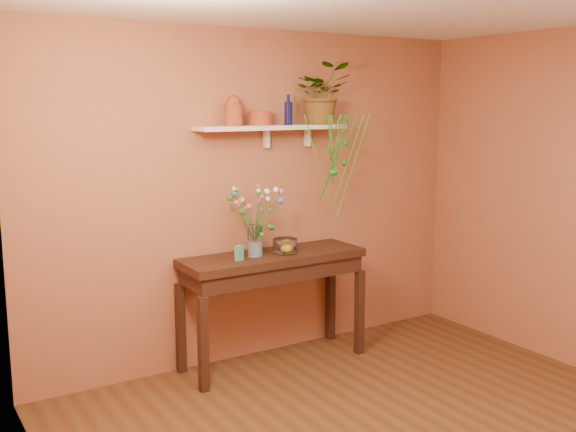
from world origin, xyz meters
TOP-DOWN VIEW (x-y plane):
  - room at (0.00, 0.00)m, footprint 4.04×4.04m
  - sideboard at (-0.03, 1.74)m, footprint 1.51×0.49m
  - wall_shelf at (0.06, 1.87)m, footprint 1.30×0.24m
  - terracotta_jug at (-0.31, 1.85)m, footprint 0.16×0.16m
  - terracotta_pot at (-0.05, 1.90)m, footprint 0.24×0.24m
  - blue_bottle at (0.18, 1.84)m, footprint 0.07×0.07m
  - spider_plant at (0.54, 1.87)m, footprint 0.57×0.53m
  - plant_fronds at (0.58, 1.70)m, footprint 0.64×0.42m
  - glass_vase at (-0.19, 1.74)m, footprint 0.12×0.12m
  - bouquet at (-0.18, 1.74)m, footprint 0.38×0.46m
  - glass_bowl at (0.07, 1.70)m, footprint 0.20×0.20m
  - lemon at (0.07, 1.69)m, footprint 0.07×0.07m
  - carton at (-0.37, 1.67)m, footprint 0.07×0.06m

SIDE VIEW (x-z plane):
  - sideboard at x=-0.03m, z-range 0.33..1.24m
  - lemon at x=0.07m, z-range 0.92..1.00m
  - glass_bowl at x=0.07m, z-range 0.91..1.03m
  - carton at x=-0.37m, z-range 0.92..1.04m
  - glass_vase at x=-0.19m, z-range 0.90..1.15m
  - bouquet at x=-0.18m, z-range 1.10..1.54m
  - room at x=0.00m, z-range 0.00..2.70m
  - plant_fronds at x=0.58m, z-range 1.24..2.11m
  - wall_shelf at x=0.06m, z-range 1.82..2.01m
  - terracotta_pot at x=-0.05m, z-range 1.94..2.05m
  - blue_bottle at x=0.18m, z-range 1.92..2.16m
  - terracotta_jug at x=-0.31m, z-range 1.93..2.17m
  - spider_plant at x=0.54m, z-range 1.94..2.44m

